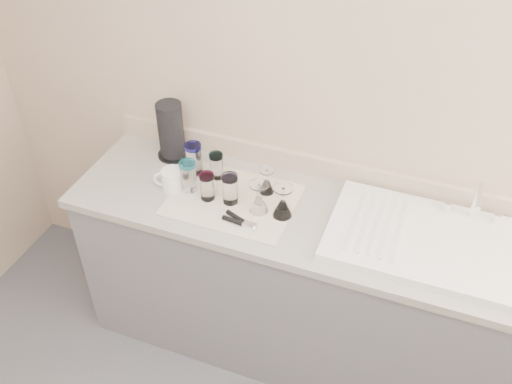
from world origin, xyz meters
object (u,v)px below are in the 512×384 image
at_px(tumbler_lavender, 230,189).
at_px(paper_towel_roll, 171,131).
at_px(goblet_back_left, 267,184).
at_px(can_opener, 240,222).
at_px(tumbler_teal, 194,158).
at_px(goblet_front_left, 259,201).
at_px(tumbler_blue, 207,186).
at_px(white_mug, 172,180).
at_px(sink_unit, 430,241).
at_px(tumbler_magenta, 188,176).
at_px(tumbler_cyan, 216,166).
at_px(goblet_front_right, 283,206).

bearing_deg(tumbler_lavender, paper_towel_roll, 150.07).
relative_size(goblet_back_left, can_opener, 0.75).
height_order(tumbler_teal, goblet_front_left, tumbler_teal).
relative_size(tumbler_teal, tumbler_blue, 1.17).
distance_m(goblet_back_left, white_mug, 0.43).
height_order(tumbler_lavender, can_opener, tumbler_lavender).
xyz_separation_m(sink_unit, tumbler_magenta, (-1.07, -0.04, 0.06)).
height_order(tumbler_cyan, tumbler_blue, tumbler_blue).
distance_m(tumbler_magenta, goblet_back_left, 0.35).
height_order(sink_unit, tumbler_cyan, sink_unit).
relative_size(tumbler_magenta, paper_towel_roll, 0.52).
xyz_separation_m(sink_unit, tumbler_cyan, (-0.99, 0.09, 0.05)).
bearing_deg(tumbler_cyan, goblet_back_left, -4.13).
height_order(goblet_front_left, paper_towel_roll, paper_towel_roll).
bearing_deg(tumbler_cyan, tumbler_lavender, -47.60).
bearing_deg(white_mug, can_opener, -16.89).
relative_size(sink_unit, tumbler_teal, 5.31).
xyz_separation_m(goblet_back_left, goblet_front_right, (0.12, -0.12, 0.01)).
bearing_deg(paper_towel_roll, tumbler_cyan, -18.42).
distance_m(tumbler_teal, tumbler_magenta, 0.13).
xyz_separation_m(goblet_front_left, can_opener, (-0.04, -0.11, -0.04)).
distance_m(tumbler_cyan, tumbler_magenta, 0.15).
xyz_separation_m(tumbler_lavender, goblet_back_left, (0.12, 0.12, -0.03)).
relative_size(goblet_back_left, goblet_front_left, 0.84).
xyz_separation_m(goblet_back_left, can_opener, (-0.03, -0.24, -0.03)).
distance_m(goblet_front_left, goblet_front_right, 0.11).
bearing_deg(sink_unit, tumbler_lavender, -176.69).
relative_size(tumbler_lavender, goblet_front_right, 0.95).
relative_size(sink_unit, white_mug, 5.50).
bearing_deg(goblet_front_left, tumbler_teal, 158.62).
xyz_separation_m(sink_unit, can_opener, (-0.76, -0.17, -0.00)).
distance_m(tumbler_magenta, goblet_front_left, 0.35).
xyz_separation_m(tumbler_magenta, white_mug, (-0.08, -0.02, -0.03)).
bearing_deg(tumbler_magenta, goblet_front_right, -2.06).
xyz_separation_m(can_opener, paper_towel_roll, (-0.50, 0.35, 0.12)).
distance_m(sink_unit, tumbler_blue, 0.96).
xyz_separation_m(can_opener, white_mug, (-0.38, 0.12, 0.03)).
bearing_deg(tumbler_blue, tumbler_teal, 132.11).
bearing_deg(goblet_front_right, sink_unit, 4.87).
relative_size(goblet_back_left, white_mug, 0.83).
distance_m(sink_unit, tumbler_cyan, 0.99).
bearing_deg(goblet_front_right, white_mug, 179.89).
xyz_separation_m(goblet_front_right, white_mug, (-0.53, 0.00, -0.01)).
xyz_separation_m(tumbler_lavender, goblet_front_left, (0.14, -0.01, -0.02)).
bearing_deg(goblet_back_left, goblet_front_left, -84.48).
xyz_separation_m(goblet_back_left, goblet_front_left, (0.01, -0.13, 0.01)).
relative_size(tumbler_cyan, can_opener, 0.79).
relative_size(tumbler_blue, goblet_front_left, 0.90).
distance_m(goblet_back_left, paper_towel_roll, 0.54).
xyz_separation_m(white_mug, paper_towel_roll, (-0.12, 0.23, 0.09)).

